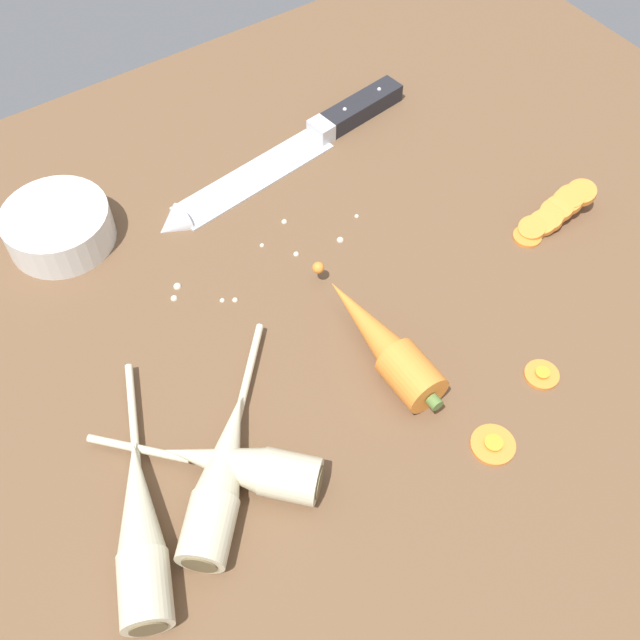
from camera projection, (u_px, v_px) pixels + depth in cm
name	position (u px, v px, depth cm)	size (l,w,h in cm)	color
ground_plane	(309.00, 327.00, 75.06)	(120.00, 90.00, 4.00)	brown
chefs_knife	(283.00, 156.00, 85.84)	(34.84, 7.90, 4.18)	silver
whole_carrot	(382.00, 342.00, 69.06)	(4.24, 19.31, 4.20)	orange
parsnip_front	(241.00, 466.00, 61.95)	(15.51, 16.31, 4.00)	beige
parsnip_mid_left	(140.00, 528.00, 58.87)	(10.89, 22.72, 4.00)	beige
parsnip_mid_right	(222.00, 474.00, 61.55)	(17.38, 18.61, 4.00)	beige
carrot_slice_stack	(555.00, 212.00, 79.68)	(10.49, 3.47, 3.29)	orange
carrot_slice_stray_near	(542.00, 374.00, 69.09)	(3.19, 3.19, 0.70)	orange
carrot_slice_stray_mid	(493.00, 444.00, 64.92)	(3.90, 3.90, 0.70)	orange
prep_bowl	(58.00, 226.00, 77.49)	(11.00, 11.00, 4.00)	white
mince_crumbs	(250.00, 264.00, 76.87)	(22.05, 6.78, 0.81)	beige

